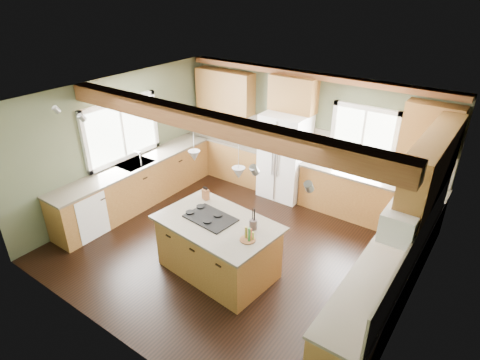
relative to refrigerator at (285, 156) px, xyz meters
The scene contains 37 objects.
floor 2.32m from the refrigerator, 81.95° to the right, with size 5.60×5.60×0.00m, color black.
ceiling 2.73m from the refrigerator, 81.95° to the right, with size 5.60×5.60×0.00m, color silver.
wall_back 0.63m from the refrigerator, 51.71° to the left, with size 5.60×5.60×0.00m, color #4B533B.
wall_left 3.30m from the refrigerator, 139.70° to the right, with size 5.00×5.00×0.00m, color #4B533B.
wall_right 3.78m from the refrigerator, 34.37° to the right, with size 5.00×5.00×0.00m, color #4B533B.
ceiling_beam 3.20m from the refrigerator, 83.83° to the right, with size 5.55×0.26×0.26m, color brown.
soffit_trim 1.69m from the refrigerator, 43.03° to the left, with size 5.55×0.20×0.10m, color brown.
backsplash_back 0.57m from the refrigerator, 50.58° to the left, with size 5.58×0.03×0.58m, color brown.
backsplash_right 3.73m from the refrigerator, 33.86° to the right, with size 0.03×3.70×0.58m, color brown.
base_cab_back_left 1.56m from the refrigerator, behind, with size 2.02×0.60×0.88m, color brown.
counter_back_left 1.49m from the refrigerator, behind, with size 2.06×0.64×0.04m, color #433D31.
base_cab_back_right 1.85m from the refrigerator, ahead, with size 2.62×0.60×0.88m, color brown.
counter_back_right 1.79m from the refrigerator, ahead, with size 2.66×0.64×0.04m, color #433D31.
base_cab_left 3.06m from the refrigerator, 136.74° to the right, with size 0.60×3.70×0.88m, color brown.
counter_left 3.02m from the refrigerator, 136.74° to the right, with size 0.64×3.74×0.04m, color #433D31.
base_cab_right 3.51m from the refrigerator, 36.47° to the right, with size 0.60×3.70×0.88m, color brown.
counter_right 3.48m from the refrigerator, 36.47° to the right, with size 0.64×3.74×0.04m, color #433D31.
upper_cab_back_left 2.00m from the refrigerator, behind, with size 1.40×0.35×0.90m, color brown.
upper_cab_over_fridge 1.27m from the refrigerator, 90.00° to the left, with size 0.96×0.35×0.70m, color brown.
upper_cab_right 3.34m from the refrigerator, 22.64° to the right, with size 0.35×2.20×0.90m, color brown.
upper_cab_back_corner 2.81m from the refrigerator, ahead, with size 0.90×0.35×0.90m, color brown.
window_left 3.30m from the refrigerator, 140.15° to the right, with size 0.04×1.60×1.05m, color white.
window_back 1.63m from the refrigerator, 13.94° to the left, with size 1.10×0.04×1.00m, color white.
sink 3.02m from the refrigerator, 136.74° to the right, with size 0.50×0.65×0.03m, color #262628.
faucet 2.90m from the refrigerator, 134.30° to the right, with size 0.02×0.02×0.28m, color #B2B2B7.
dishwasher 4.05m from the refrigerator, 123.02° to the right, with size 0.60×0.60×0.84m, color white.
oven 4.40m from the refrigerator, 50.38° to the right, with size 0.60×0.72×0.84m, color white.
microwave 3.66m from the refrigerator, 37.00° to the right, with size 0.40×0.70×0.38m, color white.
pendant_left 2.91m from the refrigerator, 89.98° to the right, with size 0.18×0.18×0.16m, color #B2B2B7.
pendant_right 3.10m from the refrigerator, 73.06° to the right, with size 0.18×0.18×0.16m, color #B2B2B7.
refrigerator is the anchor object (origin of this frame).
island 2.85m from the refrigerator, 81.20° to the right, with size 1.72×1.05×0.88m, color brown.
island_top 2.81m from the refrigerator, 81.20° to the right, with size 1.84×1.17×0.04m, color #433D31.
cooktop 2.78m from the refrigerator, 84.07° to the right, with size 0.75×0.50×0.02m, color black.
knife_block 2.36m from the refrigerator, 93.70° to the right, with size 0.11×0.08×0.18m, color brown.
utensil_crock 2.79m from the refrigerator, 69.61° to the right, with size 0.12×0.12×0.15m, color #3D3431.
bottle_tray 3.08m from the refrigerator, 69.77° to the right, with size 0.23×0.23×0.21m, color brown, non-canonical shape.
Camera 1 is at (3.36, -4.58, 4.25)m, focal length 30.00 mm.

